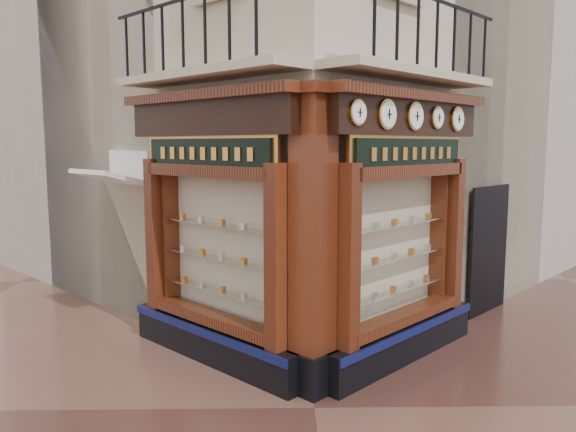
{
  "coord_description": "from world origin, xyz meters",
  "views": [
    {
      "loc": [
        -0.44,
        -6.55,
        3.23
      ],
      "look_at": [
        -0.29,
        2.0,
        2.13
      ],
      "focal_mm": 35.0,
      "sensor_mm": 36.0,
      "label": 1
    }
  ],
  "objects_px": {
    "clock_a": "(358,112)",
    "clock_e": "(457,119)",
    "signboard_left": "(207,153)",
    "clock_b": "(387,114)",
    "signboard_right": "(410,153)",
    "clock_c": "(415,116)",
    "clock_d": "(437,118)",
    "corner_pilaster": "(313,245)",
    "awning": "(113,326)"
  },
  "relations": [
    {
      "from": "clock_a",
      "to": "clock_e",
      "type": "distance_m",
      "value": 2.56
    },
    {
      "from": "signboard_left",
      "to": "clock_b",
      "type": "bearing_deg",
      "value": -149.27
    },
    {
      "from": "clock_e",
      "to": "signboard_right",
      "type": "distance_m",
      "value": 1.27
    },
    {
      "from": "signboard_left",
      "to": "signboard_right",
      "type": "bearing_deg",
      "value": -135.0
    },
    {
      "from": "clock_c",
      "to": "clock_d",
      "type": "bearing_deg",
      "value": 0.0
    },
    {
      "from": "clock_e",
      "to": "clock_a",
      "type": "bearing_deg",
      "value": -180.0
    },
    {
      "from": "clock_b",
      "to": "clock_c",
      "type": "xyz_separation_m",
      "value": [
        0.49,
        0.49,
        0.0
      ]
    },
    {
      "from": "clock_b",
      "to": "clock_c",
      "type": "height_order",
      "value": "clock_b"
    },
    {
      "from": "corner_pilaster",
      "to": "signboard_left",
      "type": "height_order",
      "value": "corner_pilaster"
    },
    {
      "from": "corner_pilaster",
      "to": "clock_d",
      "type": "height_order",
      "value": "corner_pilaster"
    },
    {
      "from": "corner_pilaster",
      "to": "clock_d",
      "type": "relative_size",
      "value": 12.04
    },
    {
      "from": "clock_d",
      "to": "signboard_left",
      "type": "distance_m",
      "value": 3.43
    },
    {
      "from": "signboard_left",
      "to": "clock_a",
      "type": "bearing_deg",
      "value": -163.18
    },
    {
      "from": "clock_a",
      "to": "clock_d",
      "type": "distance_m",
      "value": 1.94
    },
    {
      "from": "clock_a",
      "to": "clock_e",
      "type": "height_order",
      "value": "clock_e"
    },
    {
      "from": "corner_pilaster",
      "to": "clock_d",
      "type": "bearing_deg",
      "value": -10.59
    },
    {
      "from": "corner_pilaster",
      "to": "signboard_left",
      "type": "relative_size",
      "value": 1.9
    },
    {
      "from": "clock_c",
      "to": "signboard_right",
      "type": "xyz_separation_m",
      "value": [
        -0.02,
        0.14,
        -0.52
      ]
    },
    {
      "from": "corner_pilaster",
      "to": "signboard_right",
      "type": "xyz_separation_m",
      "value": [
        1.46,
        1.01,
        1.15
      ]
    },
    {
      "from": "corner_pilaster",
      "to": "clock_a",
      "type": "distance_m",
      "value": 1.76
    },
    {
      "from": "signboard_right",
      "to": "awning",
      "type": "bearing_deg",
      "value": 115.89
    },
    {
      "from": "corner_pilaster",
      "to": "awning",
      "type": "relative_size",
      "value": 3.06
    },
    {
      "from": "clock_b",
      "to": "clock_e",
      "type": "xyz_separation_m",
      "value": [
        1.36,
        1.36,
        0.0
      ]
    },
    {
      "from": "clock_a",
      "to": "clock_c",
      "type": "bearing_deg",
      "value": -0.0
    },
    {
      "from": "clock_c",
      "to": "clock_d",
      "type": "height_order",
      "value": "clock_c"
    },
    {
      "from": "awning",
      "to": "signboard_left",
      "type": "height_order",
      "value": "signboard_left"
    },
    {
      "from": "corner_pilaster",
      "to": "signboard_right",
      "type": "relative_size",
      "value": 1.92
    },
    {
      "from": "clock_d",
      "to": "clock_c",
      "type": "bearing_deg",
      "value": -180.0
    },
    {
      "from": "awning",
      "to": "signboard_right",
      "type": "xyz_separation_m",
      "value": [
        4.87,
        -1.69,
        3.1
      ]
    },
    {
      "from": "clock_a",
      "to": "clock_b",
      "type": "relative_size",
      "value": 0.81
    },
    {
      "from": "clock_d",
      "to": "clock_a",
      "type": "bearing_deg",
      "value": -180.0
    },
    {
      "from": "clock_b",
      "to": "clock_d",
      "type": "height_order",
      "value": "clock_b"
    },
    {
      "from": "clock_b",
      "to": "awning",
      "type": "xyz_separation_m",
      "value": [
        -4.4,
        2.31,
        -3.62
      ]
    },
    {
      "from": "clock_a",
      "to": "awning",
      "type": "height_order",
      "value": "clock_a"
    },
    {
      "from": "clock_c",
      "to": "signboard_left",
      "type": "xyz_separation_m",
      "value": [
        -2.94,
        0.14,
        -0.52
      ]
    },
    {
      "from": "clock_d",
      "to": "signboard_right",
      "type": "distance_m",
      "value": 0.75
    },
    {
      "from": "signboard_left",
      "to": "clock_d",
      "type": "bearing_deg",
      "value": -129.94
    },
    {
      "from": "clock_c",
      "to": "clock_a",
      "type": "bearing_deg",
      "value": 180.0
    },
    {
      "from": "clock_a",
      "to": "clock_e",
      "type": "bearing_deg",
      "value": 0.0
    },
    {
      "from": "corner_pilaster",
      "to": "clock_a",
      "type": "height_order",
      "value": "corner_pilaster"
    },
    {
      "from": "clock_e",
      "to": "awning",
      "type": "height_order",
      "value": "clock_e"
    },
    {
      "from": "clock_c",
      "to": "awning",
      "type": "height_order",
      "value": "clock_c"
    },
    {
      "from": "corner_pilaster",
      "to": "clock_c",
      "type": "xyz_separation_m",
      "value": [
        1.48,
        0.88,
        1.67
      ]
    },
    {
      "from": "clock_d",
      "to": "signboard_left",
      "type": "xyz_separation_m",
      "value": [
        -3.38,
        -0.3,
        -0.52
      ]
    },
    {
      "from": "signboard_left",
      "to": "signboard_right",
      "type": "relative_size",
      "value": 1.01
    },
    {
      "from": "clock_c",
      "to": "clock_d",
      "type": "relative_size",
      "value": 1.2
    },
    {
      "from": "corner_pilaster",
      "to": "clock_d",
      "type": "distance_m",
      "value": 2.86
    },
    {
      "from": "clock_d",
      "to": "clock_e",
      "type": "xyz_separation_m",
      "value": [
        0.44,
        0.44,
        0.0
      ]
    },
    {
      "from": "clock_d",
      "to": "signboard_left",
      "type": "height_order",
      "value": "clock_d"
    },
    {
      "from": "clock_c",
      "to": "signboard_left",
      "type": "distance_m",
      "value": 2.99
    }
  ]
}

